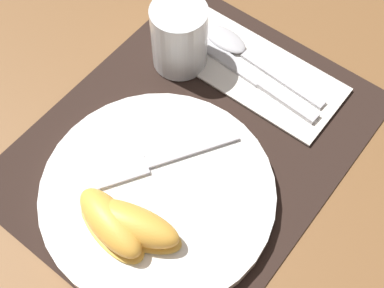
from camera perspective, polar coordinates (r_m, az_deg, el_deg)
name	(u,v)px	position (r m, az deg, el deg)	size (l,w,h in m)	color
ground_plane	(191,143)	(0.65, -0.12, 0.10)	(3.00, 3.00, 0.00)	brown
placemat	(191,142)	(0.65, -0.12, 0.19)	(0.43, 0.34, 0.00)	black
plate	(158,193)	(0.61, -3.67, -5.26)	(0.27, 0.27, 0.02)	white
juice_glass	(179,40)	(0.69, -1.34, 11.05)	(0.07, 0.07, 0.09)	silver
napkin	(254,71)	(0.71, 6.68, 7.73)	(0.11, 0.23, 0.00)	white
knife	(251,75)	(0.70, 6.28, 7.30)	(0.03, 0.22, 0.01)	#BCBCC1
spoon	(240,49)	(0.72, 5.14, 10.02)	(0.04, 0.19, 0.01)	#BCBCC1
fork	(153,162)	(0.61, -4.18, -1.88)	(0.16, 0.11, 0.00)	#BCBCC1
citrus_wedge_0	(111,223)	(0.57, -8.67, -8.37)	(0.06, 0.11, 0.04)	#F7C656
citrus_wedge_1	(130,224)	(0.57, -6.66, -8.45)	(0.07, 0.12, 0.04)	#F7C656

